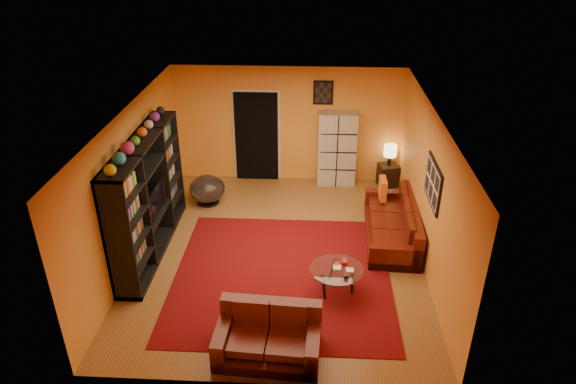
# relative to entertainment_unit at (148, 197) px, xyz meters

# --- Properties ---
(floor) EXTENTS (6.00, 6.00, 0.00)m
(floor) POSITION_rel_entertainment_unit_xyz_m (2.27, 0.00, -1.05)
(floor) COLOR brown
(floor) RESTS_ON ground
(ceiling) EXTENTS (6.00, 6.00, 0.00)m
(ceiling) POSITION_rel_entertainment_unit_xyz_m (2.27, 0.00, 1.55)
(ceiling) COLOR white
(ceiling) RESTS_ON wall_back
(wall_back) EXTENTS (6.00, 0.00, 6.00)m
(wall_back) POSITION_rel_entertainment_unit_xyz_m (2.27, 3.00, 0.25)
(wall_back) COLOR orange
(wall_back) RESTS_ON floor
(wall_front) EXTENTS (6.00, 0.00, 6.00)m
(wall_front) POSITION_rel_entertainment_unit_xyz_m (2.27, -3.00, 0.25)
(wall_front) COLOR orange
(wall_front) RESTS_ON floor
(wall_left) EXTENTS (0.00, 6.00, 6.00)m
(wall_left) POSITION_rel_entertainment_unit_xyz_m (-0.23, 0.00, 0.25)
(wall_left) COLOR orange
(wall_left) RESTS_ON floor
(wall_right) EXTENTS (0.00, 6.00, 6.00)m
(wall_right) POSITION_rel_entertainment_unit_xyz_m (4.78, 0.00, 0.25)
(wall_right) COLOR orange
(wall_right) RESTS_ON floor
(rug) EXTENTS (3.60, 3.60, 0.01)m
(rug) POSITION_rel_entertainment_unit_xyz_m (2.38, -0.70, -1.04)
(rug) COLOR #53090C
(rug) RESTS_ON floor
(doorway) EXTENTS (0.95, 0.10, 2.04)m
(doorway) POSITION_rel_entertainment_unit_xyz_m (1.57, 2.96, -0.03)
(doorway) COLOR black
(doorway) RESTS_ON floor
(wall_art_right) EXTENTS (0.03, 1.00, 0.70)m
(wall_art_right) POSITION_rel_entertainment_unit_xyz_m (4.75, -0.30, 0.55)
(wall_art_right) COLOR black
(wall_art_right) RESTS_ON wall_right
(wall_art_back) EXTENTS (0.42, 0.03, 0.52)m
(wall_art_back) POSITION_rel_entertainment_unit_xyz_m (3.02, 2.98, 1.00)
(wall_art_back) COLOR black
(wall_art_back) RESTS_ON wall_back
(entertainment_unit) EXTENTS (0.45, 3.00, 2.10)m
(entertainment_unit) POSITION_rel_entertainment_unit_xyz_m (0.00, 0.00, 0.00)
(entertainment_unit) COLOR black
(entertainment_unit) RESTS_ON floor
(tv) EXTENTS (0.86, 0.11, 0.50)m
(tv) POSITION_rel_entertainment_unit_xyz_m (0.05, 0.03, -0.08)
(tv) COLOR black
(tv) RESTS_ON entertainment_unit
(sofa) EXTENTS (1.00, 2.23, 0.85)m
(sofa) POSITION_rel_entertainment_unit_xyz_m (4.41, 0.57, -0.77)
(sofa) COLOR #480F09
(sofa) RESTS_ON rug
(loveseat) EXTENTS (1.45, 0.93, 0.85)m
(loveseat) POSITION_rel_entertainment_unit_xyz_m (2.30, -2.42, -0.76)
(loveseat) COLOR #480F09
(loveseat) RESTS_ON rug
(throw_pillow) EXTENTS (0.12, 0.42, 0.42)m
(throw_pillow) POSITION_rel_entertainment_unit_xyz_m (4.22, 1.35, -0.42)
(throw_pillow) COLOR orange
(throw_pillow) RESTS_ON sofa
(coffee_table) EXTENTS (0.85, 0.85, 0.43)m
(coffee_table) POSITION_rel_entertainment_unit_xyz_m (3.26, -1.07, -0.66)
(coffee_table) COLOR silver
(coffee_table) RESTS_ON floor
(storage_cabinet) EXTENTS (0.85, 0.39, 1.67)m
(storage_cabinet) POSITION_rel_entertainment_unit_xyz_m (3.36, 2.80, -0.21)
(storage_cabinet) COLOR #BBB7AC
(storage_cabinet) RESTS_ON floor
(bowl_chair) EXTENTS (0.75, 0.75, 0.60)m
(bowl_chair) POSITION_rel_entertainment_unit_xyz_m (0.65, 1.73, -0.73)
(bowl_chair) COLOR black
(bowl_chair) RESTS_ON floor
(side_table) EXTENTS (0.49, 0.49, 0.50)m
(side_table) POSITION_rel_entertainment_unit_xyz_m (4.53, 2.75, -0.80)
(side_table) COLOR black
(side_table) RESTS_ON floor
(table_lamp) EXTENTS (0.28, 0.28, 0.47)m
(table_lamp) POSITION_rel_entertainment_unit_xyz_m (4.53, 2.75, -0.22)
(table_lamp) COLOR black
(table_lamp) RESTS_ON side_table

